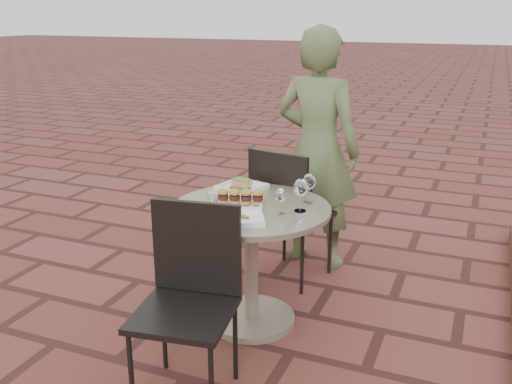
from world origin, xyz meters
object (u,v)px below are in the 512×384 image
at_px(plate_tuna, 240,218).
at_px(cafe_table, 251,247).
at_px(diner, 318,150).
at_px(plate_salmon, 242,187).
at_px(chair_near, 190,285).
at_px(plate_sliders, 240,200).
at_px(chair_far, 286,206).

bearing_deg(plate_tuna, cafe_table, 97.90).
xyz_separation_m(diner, plate_salmon, (-0.27, -0.71, -0.10)).
bearing_deg(diner, plate_tuna, 94.97).
relative_size(chair_near, plate_sliders, 2.96).
distance_m(chair_near, plate_sliders, 0.68).
distance_m(cafe_table, plate_salmon, 0.42).
relative_size(chair_far, diner, 0.55).
bearing_deg(chair_near, chair_far, 79.80).
distance_m(cafe_table, diner, 1.05).
bearing_deg(cafe_table, diner, 84.34).
bearing_deg(plate_sliders, plate_tuna, -66.77).
height_order(diner, plate_sliders, diner).
bearing_deg(chair_near, plate_salmon, 90.36).
xyz_separation_m(diner, plate_sliders, (-0.15, -1.00, -0.08)).
bearing_deg(plate_salmon, plate_sliders, -67.36).
xyz_separation_m(chair_far, plate_salmon, (-0.18, -0.31, 0.20)).
height_order(diner, plate_salmon, diner).
height_order(chair_far, plate_sliders, chair_far).
relative_size(diner, plate_tuna, 5.20).
bearing_deg(plate_sliders, chair_near, -87.98).
xyz_separation_m(chair_far, plate_sliders, (-0.06, -0.61, 0.22)).
height_order(cafe_table, plate_tuna, plate_tuna).
bearing_deg(diner, plate_sliders, 89.55).
bearing_deg(cafe_table, plate_tuna, -82.10).
distance_m(chair_far, chair_near, 1.25).
relative_size(plate_salmon, plate_tuna, 0.92).
xyz_separation_m(cafe_table, plate_sliders, (-0.05, -0.03, 0.29)).
height_order(chair_far, plate_salmon, chair_far).
distance_m(cafe_table, chair_near, 0.67).
xyz_separation_m(cafe_table, chair_far, (0.01, 0.58, 0.07)).
bearing_deg(chair_far, plate_sliders, 97.48).
height_order(chair_near, plate_tuna, chair_near).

